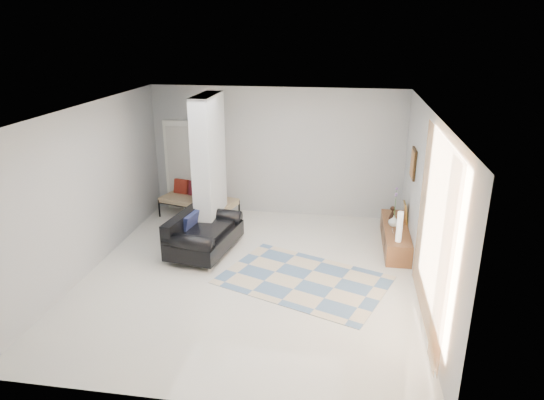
# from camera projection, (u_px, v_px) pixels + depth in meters

# --- Properties ---
(floor) EXTENTS (6.00, 6.00, 0.00)m
(floor) POSITION_uv_depth(u_px,v_px,m) (250.00, 275.00, 8.22)
(floor) COLOR silver
(floor) RESTS_ON ground
(ceiling) EXTENTS (6.00, 6.00, 0.00)m
(ceiling) POSITION_uv_depth(u_px,v_px,m) (247.00, 110.00, 7.27)
(ceiling) COLOR white
(ceiling) RESTS_ON wall_back
(wall_back) EXTENTS (6.00, 0.00, 6.00)m
(wall_back) POSITION_uv_depth(u_px,v_px,m) (276.00, 152.00, 10.54)
(wall_back) COLOR #ABAEAF
(wall_back) RESTS_ON ground
(wall_front) EXTENTS (6.00, 0.00, 6.00)m
(wall_front) POSITION_uv_depth(u_px,v_px,m) (190.00, 294.00, 4.96)
(wall_front) COLOR #ABAEAF
(wall_front) RESTS_ON ground
(wall_left) EXTENTS (0.00, 6.00, 6.00)m
(wall_left) POSITION_uv_depth(u_px,v_px,m) (88.00, 189.00, 8.15)
(wall_left) COLOR #ABAEAF
(wall_left) RESTS_ON ground
(wall_right) EXTENTS (0.00, 6.00, 6.00)m
(wall_right) POSITION_uv_depth(u_px,v_px,m) (426.00, 207.00, 7.35)
(wall_right) COLOR #ABAEAF
(wall_right) RESTS_ON ground
(partition_column) EXTENTS (0.35, 1.20, 2.80)m
(partition_column) POSITION_uv_depth(u_px,v_px,m) (209.00, 168.00, 9.40)
(partition_column) COLOR silver
(partition_column) RESTS_ON floor
(hallway_door) EXTENTS (0.85, 0.06, 2.04)m
(hallway_door) POSITION_uv_depth(u_px,v_px,m) (184.00, 166.00, 10.93)
(hallway_door) COLOR white
(hallway_door) RESTS_ON floor
(curtain) EXTENTS (0.00, 2.55, 2.55)m
(curtain) POSITION_uv_depth(u_px,v_px,m) (433.00, 234.00, 6.27)
(curtain) COLOR orange
(curtain) RESTS_ON wall_right
(wall_art) EXTENTS (0.04, 0.45, 0.55)m
(wall_art) POSITION_uv_depth(u_px,v_px,m) (413.00, 164.00, 8.74)
(wall_art) COLOR #311F0D
(wall_art) RESTS_ON wall_right
(media_console) EXTENTS (0.45, 1.86, 0.80)m
(media_console) POSITION_uv_depth(u_px,v_px,m) (395.00, 236.00, 9.26)
(media_console) COLOR brown
(media_console) RESTS_ON floor
(loveseat) EXTENTS (1.17, 1.73, 0.76)m
(loveseat) POSITION_uv_depth(u_px,v_px,m) (202.00, 234.00, 8.98)
(loveseat) COLOR silver
(loveseat) RESTS_ON floor
(daybed) EXTENTS (1.79, 1.11, 0.77)m
(daybed) POSITION_uv_depth(u_px,v_px,m) (198.00, 199.00, 10.63)
(daybed) COLOR black
(daybed) RESTS_ON floor
(area_rug) EXTENTS (3.09, 2.59, 0.01)m
(area_rug) POSITION_uv_depth(u_px,v_px,m) (303.00, 280.00, 8.06)
(area_rug) COLOR #C5B497
(area_rug) RESTS_ON floor
(cylinder_lamp) EXTENTS (0.10, 0.10, 0.56)m
(cylinder_lamp) POSITION_uv_depth(u_px,v_px,m) (399.00, 227.00, 8.48)
(cylinder_lamp) COLOR white
(cylinder_lamp) RESTS_ON media_console
(bronze_figurine) EXTENTS (0.13, 0.13, 0.26)m
(bronze_figurine) POSITION_uv_depth(u_px,v_px,m) (392.00, 213.00, 9.53)
(bronze_figurine) COLOR black
(bronze_figurine) RESTS_ON media_console
(vase) EXTENTS (0.22, 0.22, 0.21)m
(vase) POSITION_uv_depth(u_px,v_px,m) (394.00, 221.00, 9.19)
(vase) COLOR silver
(vase) RESTS_ON media_console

